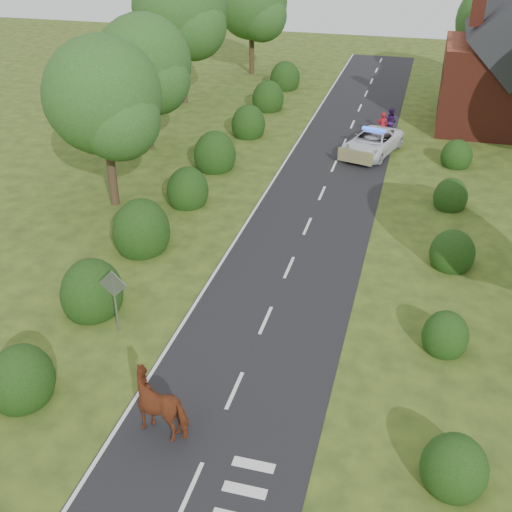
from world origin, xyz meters
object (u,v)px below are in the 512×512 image
(road_sign, at_px, (114,292))
(pedestrian_red, at_px, (382,126))
(pedestrian_purple, at_px, (391,122))
(cow, at_px, (163,406))
(police_van, at_px, (373,142))

(road_sign, xyz_separation_m, pedestrian_red, (7.19, 23.27, -0.73))
(road_sign, xyz_separation_m, pedestrian_purple, (7.62, 24.47, -0.74))
(cow, distance_m, pedestrian_purple, 28.81)
(road_sign, height_order, cow, road_sign)
(cow, height_order, pedestrian_purple, pedestrian_purple)
(police_van, bearing_deg, pedestrian_purple, 94.99)
(pedestrian_purple, bearing_deg, cow, 110.82)
(cow, bearing_deg, road_sign, -131.64)
(pedestrian_purple, bearing_deg, road_sign, 101.83)
(road_sign, relative_size, police_van, 0.45)
(road_sign, bearing_deg, pedestrian_red, 72.83)
(pedestrian_red, bearing_deg, pedestrian_purple, -123.58)
(road_sign, relative_size, cow, 1.11)
(pedestrian_red, height_order, pedestrian_purple, pedestrian_red)
(cow, distance_m, police_van, 24.95)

